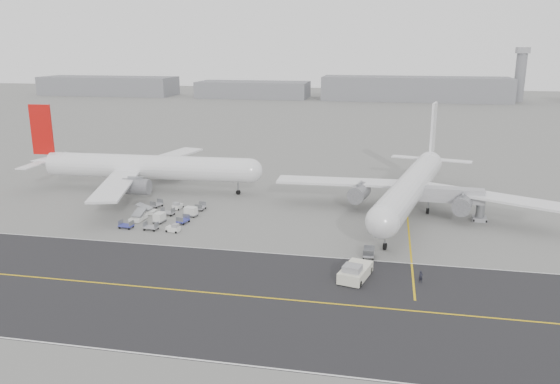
% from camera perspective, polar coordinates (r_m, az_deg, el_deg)
% --- Properties ---
extents(ground, '(700.00, 700.00, 0.00)m').
position_cam_1_polar(ground, '(91.99, -5.53, -5.54)').
color(ground, gray).
rests_on(ground, ground).
extents(taxiway, '(220.00, 59.00, 0.03)m').
position_cam_1_polar(taxiway, '(74.81, -5.78, -10.57)').
color(taxiway, '#252427').
rests_on(taxiway, ground).
extents(horizon_buildings, '(520.00, 28.00, 28.00)m').
position_cam_1_polar(horizon_buildings, '(343.88, 12.12, 9.37)').
color(horizon_buildings, slate).
rests_on(horizon_buildings, ground).
extents(control_tower, '(7.00, 7.00, 31.25)m').
position_cam_1_polar(control_tower, '(355.62, 23.82, 11.25)').
color(control_tower, slate).
rests_on(control_tower, ground).
extents(airliner_a, '(55.93, 55.25, 19.28)m').
position_cam_1_polar(airliner_a, '(128.05, -14.17, 2.57)').
color(airliner_a, white).
rests_on(airliner_a, ground).
extents(airliner_b, '(54.77, 55.94, 19.54)m').
position_cam_1_polar(airliner_b, '(110.68, 13.63, 0.71)').
color(airliner_b, white).
rests_on(airliner_b, ground).
extents(pushback_tug, '(4.86, 9.15, 2.58)m').
position_cam_1_polar(pushback_tug, '(79.27, 7.85, -8.27)').
color(pushback_tug, silver).
rests_on(pushback_tug, ground).
extents(jet_bridge, '(16.61, 3.87, 6.24)m').
position_cam_1_polar(jet_bridge, '(109.02, 16.66, -0.42)').
color(jet_bridge, gray).
rests_on(jet_bridge, ground).
extents(gse_cluster, '(19.88, 23.19, 1.95)m').
position_cam_1_polar(gse_cluster, '(107.55, -11.96, -2.73)').
color(gse_cluster, '#96969B').
rests_on(gse_cluster, ground).
extents(stray_dolly, '(1.71, 2.74, 1.67)m').
position_cam_1_polar(stray_dolly, '(87.54, 9.24, -6.77)').
color(stray_dolly, silver).
rests_on(stray_dolly, ground).
extents(ground_crew_a, '(0.74, 0.63, 1.73)m').
position_cam_1_polar(ground_crew_a, '(79.90, 14.49, -8.59)').
color(ground_crew_a, black).
rests_on(ground_crew_a, ground).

